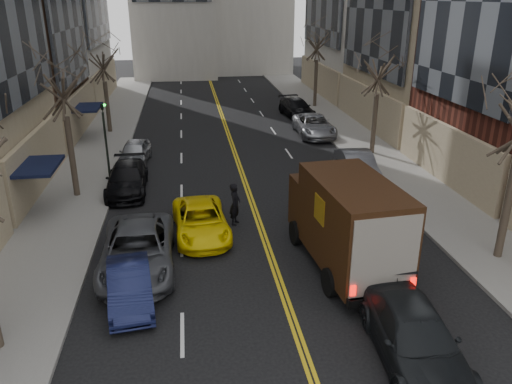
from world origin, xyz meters
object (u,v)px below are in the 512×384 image
(observer_sedan, at_px, (414,337))
(ups_truck, at_px, (346,222))
(taxi, at_px, (201,221))
(pedestrian, at_px, (235,204))

(observer_sedan, bearing_deg, ups_truck, 98.03)
(observer_sedan, distance_m, taxi, 10.47)
(observer_sedan, relative_size, taxi, 1.12)
(pedestrian, bearing_deg, ups_truck, -117.01)
(ups_truck, xyz_separation_m, taxi, (-5.27, 3.44, -1.16))
(observer_sedan, xyz_separation_m, taxi, (-5.64, 8.82, -0.09))
(ups_truck, distance_m, observer_sedan, 5.50)
(taxi, relative_size, pedestrian, 2.48)
(observer_sedan, height_order, taxi, observer_sedan)
(observer_sedan, distance_m, pedestrian, 10.54)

